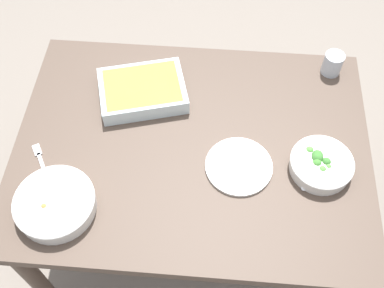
{
  "coord_description": "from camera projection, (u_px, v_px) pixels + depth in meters",
  "views": [
    {
      "loc": [
        0.07,
        -0.86,
        2.06
      ],
      "look_at": [
        0.0,
        0.0,
        0.74
      ],
      "focal_mm": 43.52,
      "sensor_mm": 36.0,
      "label": 1
    }
  ],
  "objects": [
    {
      "name": "side_plate",
      "position": [
        239.0,
        166.0,
        1.52
      ],
      "size": [
        0.22,
        0.22,
        0.01
      ],
      "primitive_type": "cylinder",
      "color": "white",
      "rests_on": "dining_table"
    },
    {
      "name": "ground_plane",
      "position": [
        192.0,
        230.0,
        2.19
      ],
      "size": [
        6.0,
        6.0,
        0.0
      ],
      "primitive_type": "plane",
      "color": "slate"
    },
    {
      "name": "stew_bowl",
      "position": [
        55.0,
        204.0,
        1.42
      ],
      "size": [
        0.25,
        0.25,
        0.06
      ],
      "color": "silver",
      "rests_on": "dining_table"
    },
    {
      "name": "spoon_by_broccoli",
      "position": [
        312.0,
        177.0,
        1.5
      ],
      "size": [
        0.12,
        0.15,
        0.01
      ],
      "color": "silver",
      "rests_on": "dining_table"
    },
    {
      "name": "baking_dish",
      "position": [
        142.0,
        90.0,
        1.66
      ],
      "size": [
        0.35,
        0.29,
        0.06
      ],
      "color": "silver",
      "rests_on": "dining_table"
    },
    {
      "name": "fork_on_table",
      "position": [
        41.0,
        162.0,
        1.53
      ],
      "size": [
        0.1,
        0.16,
        0.01
      ],
      "color": "silver",
      "rests_on": "dining_table"
    },
    {
      "name": "spoon_by_stew",
      "position": [
        48.0,
        200.0,
        1.45
      ],
      "size": [
        0.16,
        0.11,
        0.01
      ],
      "color": "silver",
      "rests_on": "dining_table"
    },
    {
      "name": "drink_cup",
      "position": [
        332.0,
        64.0,
        1.72
      ],
      "size": [
        0.07,
        0.07,
        0.08
      ],
      "color": "#B2BCC6",
      "rests_on": "dining_table"
    },
    {
      "name": "dining_table",
      "position": [
        192.0,
        158.0,
        1.65
      ],
      "size": [
        1.2,
        0.9,
        0.74
      ],
      "color": "#4C3D33",
      "rests_on": "ground_plane"
    },
    {
      "name": "broccoli_bowl",
      "position": [
        321.0,
        164.0,
        1.49
      ],
      "size": [
        0.21,
        0.21,
        0.07
      ],
      "color": "silver",
      "rests_on": "dining_table"
    }
  ]
}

